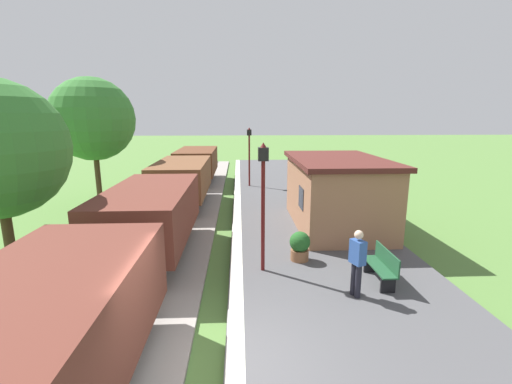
# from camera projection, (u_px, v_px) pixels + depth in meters

# --- Properties ---
(ground_plane) EXTENTS (160.00, 160.00, 0.00)m
(ground_plane) POSITION_uv_depth(u_px,v_px,m) (213.00, 379.00, 6.32)
(ground_plane) COLOR #517A38
(platform_slab) EXTENTS (6.00, 60.00, 0.25)m
(platform_slab) POSITION_uv_depth(u_px,v_px,m) (388.00, 367.00, 6.44)
(platform_slab) COLOR #4C4C4F
(platform_slab) RESTS_ON ground
(platform_edge_stripe) EXTENTS (0.36, 60.00, 0.01)m
(platform_edge_stripe) POSITION_uv_depth(u_px,v_px,m) (235.00, 366.00, 6.28)
(platform_edge_stripe) COLOR silver
(platform_edge_stripe) RESTS_ON platform_slab
(track_ballast) EXTENTS (3.80, 60.00, 0.12)m
(track_ballast) POSITION_uv_depth(u_px,v_px,m) (77.00, 381.00, 6.19)
(track_ballast) COLOR gray
(track_ballast) RESTS_ON ground
(rail_near) EXTENTS (0.07, 60.00, 0.14)m
(rail_near) POSITION_uv_depth(u_px,v_px,m) (118.00, 373.00, 6.19)
(rail_near) COLOR slate
(rail_near) RESTS_ON track_ballast
(rail_far) EXTENTS (0.07, 60.00, 0.14)m
(rail_far) POSITION_uv_depth(u_px,v_px,m) (34.00, 376.00, 6.12)
(rail_far) COLOR slate
(rail_far) RESTS_ON track_ballast
(freight_train) EXTENTS (2.50, 26.00, 2.12)m
(freight_train) POSITION_uv_depth(u_px,v_px,m) (170.00, 195.00, 14.67)
(freight_train) COLOR brown
(freight_train) RESTS_ON rail_near
(station_hut) EXTENTS (3.50, 5.80, 2.78)m
(station_hut) POSITION_uv_depth(u_px,v_px,m) (336.00, 192.00, 14.10)
(station_hut) COLOR #9E6B4C
(station_hut) RESTS_ON platform_slab
(bench_near_hut) EXTENTS (0.42, 1.50, 0.91)m
(bench_near_hut) POSITION_uv_depth(u_px,v_px,m) (382.00, 265.00, 9.39)
(bench_near_hut) COLOR #1E4C2D
(bench_near_hut) RESTS_ON platform_slab
(bench_down_platform) EXTENTS (0.42, 1.50, 0.91)m
(bench_down_platform) POSITION_uv_depth(u_px,v_px,m) (307.00, 187.00, 19.66)
(bench_down_platform) COLOR #1E4C2D
(bench_down_platform) RESTS_ON platform_slab
(person_waiting) EXTENTS (0.36, 0.44, 1.71)m
(person_waiting) POSITION_uv_depth(u_px,v_px,m) (357.00, 261.00, 8.56)
(person_waiting) COLOR black
(person_waiting) RESTS_ON platform_slab
(potted_planter) EXTENTS (0.64, 0.64, 0.92)m
(potted_planter) POSITION_uv_depth(u_px,v_px,m) (300.00, 246.00, 10.83)
(potted_planter) COLOR brown
(potted_planter) RESTS_ON platform_slab
(lamp_post_near) EXTENTS (0.28, 0.28, 3.70)m
(lamp_post_near) POSITION_uv_depth(u_px,v_px,m) (263.00, 184.00, 9.67)
(lamp_post_near) COLOR #591414
(lamp_post_near) RESTS_ON platform_slab
(lamp_post_far) EXTENTS (0.28, 0.28, 3.70)m
(lamp_post_far) POSITION_uv_depth(u_px,v_px,m) (249.00, 146.00, 21.96)
(lamp_post_far) COLOR #591414
(lamp_post_far) RESTS_ON platform_slab
(tree_trackside_far) EXTENTS (4.24, 4.24, 6.59)m
(tree_trackside_far) POSITION_uv_depth(u_px,v_px,m) (92.00, 119.00, 18.00)
(tree_trackside_far) COLOR #4C3823
(tree_trackside_far) RESTS_ON ground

